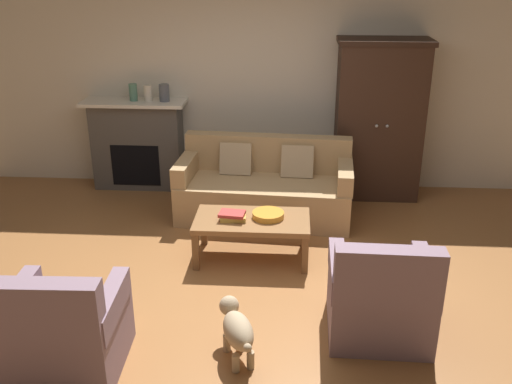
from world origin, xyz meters
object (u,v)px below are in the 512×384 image
fireplace (138,144)px  coffee_table (252,224)px  armoire (379,120)px  mantel_vase_jade (133,92)px  dog (237,329)px  armchair_near_left (64,333)px  mantel_vase_cream (148,93)px  book_stack (233,216)px  armchair_near_right (380,299)px  fruit_bowl (268,215)px  couch (265,189)px  mantel_vase_slate (164,93)px

fireplace → coffee_table: bearing=-48.9°
coffee_table → armoire: bearing=51.2°
mantel_vase_jade → dog: mantel_vase_jade is taller
armoire → dog: armoire is taller
armoire → mantel_vase_jade: (-2.95, 0.06, 0.27)m
fireplace → armchair_near_left: 3.57m
mantel_vase_cream → dog: size_ratio=0.35×
armchair_near_left → book_stack: bearing=59.5°
armchair_near_left → armchair_near_right: size_ratio=1.00×
armoire → mantel_vase_cream: size_ratio=10.03×
armoire → fruit_bowl: 2.15m
coffee_table → dog: bearing=-90.0°
armoire → coffee_table: (-1.38, -1.72, -0.58)m
fireplace → armchair_near_left: fireplace is taller
couch → armchair_near_left: size_ratio=2.24×
couch → mantel_vase_slate: (-1.26, 0.76, 0.90)m
mantel_vase_jade → armoire: bearing=-1.2°
armoire → mantel_vase_slate: (-2.57, 0.06, 0.27)m
mantel_vase_slate → fruit_bowl: bearing=-52.6°
fruit_bowl → book_stack: book_stack is taller
mantel_vase_cream → armchair_near_left: 3.64m
fireplace → coffee_table: 2.40m
armoire → armchair_near_right: (-0.32, -2.88, -0.63)m
fireplace → armchair_near_right: 3.97m
mantel_vase_cream → dog: mantel_vase_cream is taller
armoire → armchair_near_left: (-2.57, -3.46, -0.63)m
coffee_table → mantel_vase_jade: size_ratio=5.38×
mantel_vase_slate → book_stack: bearing=-61.0°
mantel_vase_jade → armchair_near_right: size_ratio=0.23×
fireplace → fruit_bowl: size_ratio=4.11×
coffee_table → mantel_vase_cream: bearing=127.9°
fruit_bowl → armchair_near_left: (-1.34, -1.77, -0.13)m
mantel_vase_jade → armchair_near_left: mantel_vase_jade is taller
coffee_table → mantel_vase_cream: size_ratio=5.85×
couch → mantel_vase_slate: 1.73m
fruit_bowl → armchair_near_right: armchair_near_right is taller
couch → dog: (-0.07, -2.53, -0.07)m
armchair_near_left → mantel_vase_slate: bearing=90.1°
armchair_near_right → dog: bearing=-161.8°
couch → fruit_bowl: size_ratio=6.42×
mantel_vase_cream → mantel_vase_slate: size_ratio=0.93×
couch → mantel_vase_cream: 1.88m
armchair_near_right → mantel_vase_slate: bearing=127.5°
fireplace → armchair_near_right: bearing=-48.3°
fireplace → armoire: size_ratio=0.67×
coffee_table → dog: size_ratio=2.03×
armoire → fruit_bowl: armoire is taller
mantel_vase_cream → armchair_near_right: size_ratio=0.21×
mantel_vase_slate → dog: bearing=-70.2°
fruit_bowl → book_stack: size_ratio=1.16×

